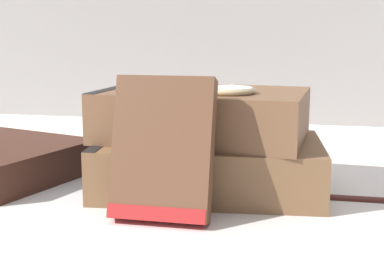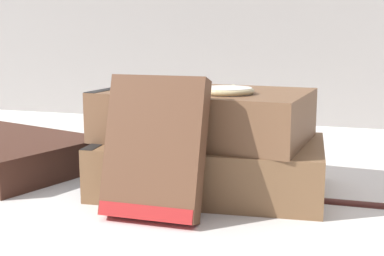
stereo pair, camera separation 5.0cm
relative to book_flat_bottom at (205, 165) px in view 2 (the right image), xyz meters
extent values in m
plane|color=silver|center=(-0.03, -0.05, -0.03)|extent=(3.00, 3.00, 0.00)
cube|color=brown|center=(0.01, 0.00, 0.00)|extent=(0.23, 0.16, 0.05)
cube|color=black|center=(-0.10, -0.01, 0.00)|extent=(0.02, 0.14, 0.05)
cube|color=brown|center=(0.00, 0.01, 0.05)|extent=(0.21, 0.15, 0.05)
cube|color=black|center=(-0.10, 0.02, 0.05)|extent=(0.02, 0.13, 0.05)
cube|color=brown|center=(-0.02, -0.09, 0.04)|extent=(0.08, 0.05, 0.12)
cube|color=#B22323|center=(-0.02, -0.10, -0.02)|extent=(0.08, 0.02, 0.02)
cylinder|color=silver|center=(0.03, -0.01, 0.08)|extent=(0.05, 0.05, 0.01)
torus|color=tan|center=(0.03, -0.01, 0.08)|extent=(0.05, 0.05, 0.01)
sphere|color=tan|center=(0.03, 0.01, 0.08)|extent=(0.01, 0.01, 0.01)
torus|color=#4C3828|center=(-0.09, 0.17, -0.02)|extent=(0.04, 0.04, 0.00)
torus|color=#4C3828|center=(-0.04, 0.18, -0.02)|extent=(0.04, 0.04, 0.00)
cylinder|color=#4C3828|center=(-0.06, 0.17, -0.02)|extent=(0.02, 0.00, 0.00)
cylinder|color=#471E19|center=(0.16, -0.01, -0.02)|extent=(0.12, 0.01, 0.01)
camera|label=1|loc=(0.10, -0.51, 0.13)|focal=50.00mm
camera|label=2|loc=(0.14, -0.50, 0.13)|focal=50.00mm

